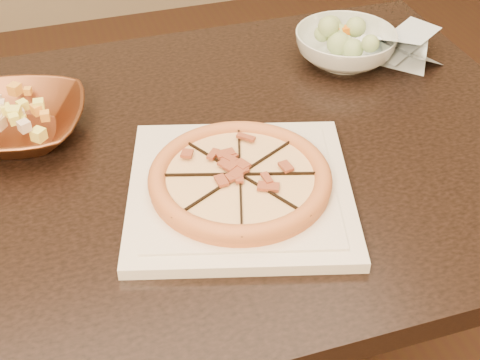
{
  "coord_description": "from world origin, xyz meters",
  "views": [
    {
      "loc": [
        -0.17,
        -0.98,
        1.4
      ],
      "look_at": [
        0.07,
        -0.26,
        0.78
      ],
      "focal_mm": 50.0,
      "sensor_mm": 36.0,
      "label": 1
    }
  ],
  "objects_px": {
    "dining_table": "(168,210)",
    "plate": "(240,190)",
    "bronze_bowl": "(16,123)",
    "pizza": "(240,178)",
    "salad_bowl": "(345,47)"
  },
  "relations": [
    {
      "from": "bronze_bowl",
      "to": "salad_bowl",
      "type": "xyz_separation_m",
      "value": [
        0.62,
        0.07,
        0.0
      ]
    },
    {
      "from": "plate",
      "to": "salad_bowl",
      "type": "xyz_separation_m",
      "value": [
        0.32,
        0.33,
        0.02
      ]
    },
    {
      "from": "pizza",
      "to": "plate",
      "type": "bearing_deg",
      "value": -24.8
    },
    {
      "from": "dining_table",
      "to": "bronze_bowl",
      "type": "distance_m",
      "value": 0.29
    },
    {
      "from": "dining_table",
      "to": "plate",
      "type": "xyz_separation_m",
      "value": [
        0.09,
        -0.13,
        0.12
      ]
    },
    {
      "from": "dining_table",
      "to": "bronze_bowl",
      "type": "bearing_deg",
      "value": 148.01
    },
    {
      "from": "pizza",
      "to": "bronze_bowl",
      "type": "relative_size",
      "value": 1.2
    },
    {
      "from": "plate",
      "to": "pizza",
      "type": "xyz_separation_m",
      "value": [
        -0.0,
        0.0,
        0.02
      ]
    },
    {
      "from": "bronze_bowl",
      "to": "salad_bowl",
      "type": "height_order",
      "value": "salad_bowl"
    },
    {
      "from": "dining_table",
      "to": "bronze_bowl",
      "type": "xyz_separation_m",
      "value": [
        -0.21,
        0.13,
        0.14
      ]
    },
    {
      "from": "plate",
      "to": "bronze_bowl",
      "type": "relative_size",
      "value": 1.8
    },
    {
      "from": "dining_table",
      "to": "pizza",
      "type": "distance_m",
      "value": 0.21
    },
    {
      "from": "plate",
      "to": "salad_bowl",
      "type": "relative_size",
      "value": 2.08
    },
    {
      "from": "dining_table",
      "to": "pizza",
      "type": "xyz_separation_m",
      "value": [
        0.09,
        -0.13,
        0.14
      ]
    },
    {
      "from": "dining_table",
      "to": "pizza",
      "type": "height_order",
      "value": "pizza"
    }
  ]
}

